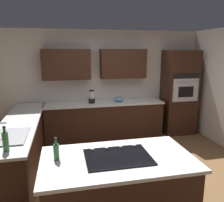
% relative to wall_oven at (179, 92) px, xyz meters
% --- Properties ---
extents(ground_plane, '(14.00, 14.00, 0.00)m').
position_rel_wall_oven_xyz_m(ground_plane, '(1.85, 1.72, -1.06)').
color(ground_plane, brown).
extents(wall_back, '(6.00, 0.44, 2.60)m').
position_rel_wall_oven_xyz_m(wall_back, '(1.92, -0.33, 0.36)').
color(wall_back, silver).
rests_on(wall_back, ground).
extents(lower_cabinets_back, '(2.80, 0.60, 0.86)m').
position_rel_wall_oven_xyz_m(lower_cabinets_back, '(1.95, -0.00, -0.63)').
color(lower_cabinets_back, '#381E14').
rests_on(lower_cabinets_back, ground).
extents(countertop_back, '(2.84, 0.64, 0.04)m').
position_rel_wall_oven_xyz_m(countertop_back, '(1.95, -0.00, -0.18)').
color(countertop_back, silver).
rests_on(countertop_back, lower_cabinets_back).
extents(lower_cabinets_side, '(0.60, 2.90, 0.86)m').
position_rel_wall_oven_xyz_m(lower_cabinets_side, '(3.67, 1.17, -0.63)').
color(lower_cabinets_side, '#381E14').
rests_on(lower_cabinets_side, ground).
extents(countertop_side, '(0.64, 2.94, 0.04)m').
position_rel_wall_oven_xyz_m(countertop_side, '(3.67, 1.17, -0.18)').
color(countertop_side, silver).
rests_on(countertop_side, lower_cabinets_side).
extents(island_base, '(1.69, 0.92, 0.86)m').
position_rel_wall_oven_xyz_m(island_base, '(2.31, 2.87, -0.63)').
color(island_base, '#381E14').
rests_on(island_base, ground).
extents(island_top, '(1.77, 1.00, 0.04)m').
position_rel_wall_oven_xyz_m(island_top, '(2.31, 2.87, -0.18)').
color(island_top, silver).
rests_on(island_top, island_base).
extents(wall_oven, '(0.80, 0.66, 2.12)m').
position_rel_wall_oven_xyz_m(wall_oven, '(0.00, 0.00, 0.00)').
color(wall_oven, '#381E14').
rests_on(wall_oven, ground).
extents(sink_unit, '(0.46, 0.70, 0.23)m').
position_rel_wall_oven_xyz_m(sink_unit, '(3.68, 1.93, -0.14)').
color(sink_unit, '#515456').
rests_on(sink_unit, countertop_side).
extents(cooktop, '(0.76, 0.56, 0.03)m').
position_rel_wall_oven_xyz_m(cooktop, '(2.31, 2.86, -0.15)').
color(cooktop, black).
rests_on(cooktop, island_top).
extents(blender, '(0.15, 0.15, 0.31)m').
position_rel_wall_oven_xyz_m(blender, '(2.25, 0.01, -0.03)').
color(blender, black).
rests_on(blender, countertop_back).
extents(mixing_bowl, '(0.24, 0.24, 0.13)m').
position_rel_wall_oven_xyz_m(mixing_bowl, '(1.60, 0.01, -0.10)').
color(mixing_bowl, '#668CB2').
rests_on(mixing_bowl, countertop_back).
extents(dish_soap_bottle, '(0.07, 0.07, 0.32)m').
position_rel_wall_oven_xyz_m(dish_soap_bottle, '(3.62, 2.41, -0.03)').
color(dish_soap_bottle, '#336B38').
rests_on(dish_soap_bottle, countertop_side).
extents(oil_bottle, '(0.06, 0.06, 0.27)m').
position_rel_wall_oven_xyz_m(oil_bottle, '(3.01, 2.78, -0.06)').
color(oil_bottle, '#336B38').
rests_on(oil_bottle, island_top).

